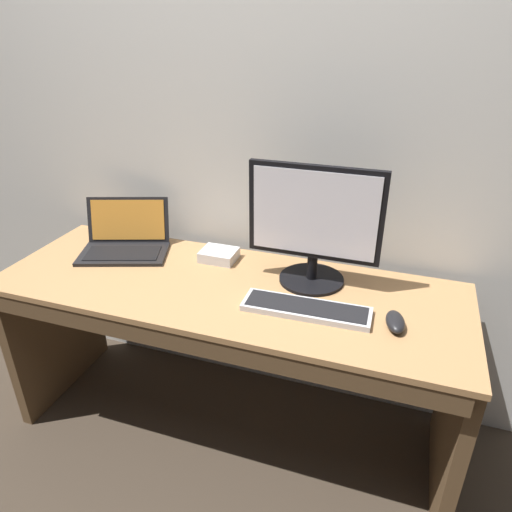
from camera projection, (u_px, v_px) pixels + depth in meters
name	position (u px, v px, depth m)	size (l,w,h in m)	color
ground_plane	(231.00, 425.00, 2.05)	(14.00, 14.00, 0.00)	#382D23
back_wall	(259.00, 14.00, 1.64)	(4.17, 0.04, 3.22)	silver
desk	(227.00, 335.00, 1.82)	(1.75, 0.61, 0.71)	#A87A4C
laptop_black	(125.00, 242.00, 1.97)	(0.42, 0.36, 0.20)	black
external_monitor	(314.00, 225.00, 1.65)	(0.48, 0.24, 0.45)	black
wired_keyboard	(306.00, 309.00, 1.57)	(0.43, 0.14, 0.02)	#BCBCC1
computer_mouse	(395.00, 322.00, 1.49)	(0.06, 0.12, 0.04)	black
external_drive_box	(219.00, 255.00, 1.91)	(0.14, 0.12, 0.04)	silver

